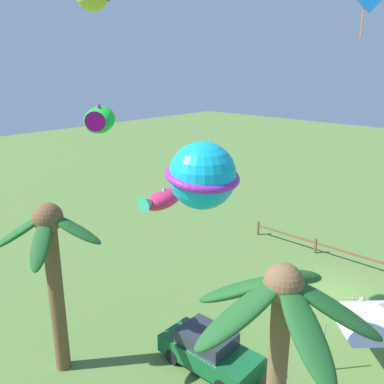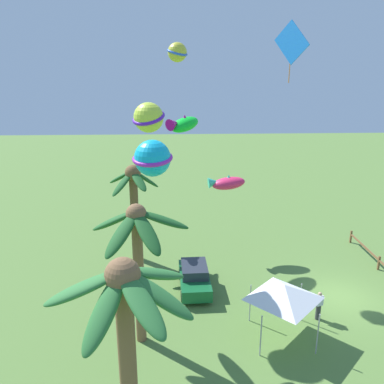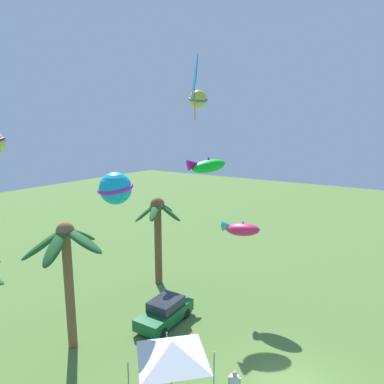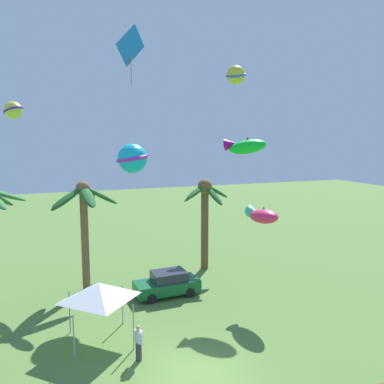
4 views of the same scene
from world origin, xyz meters
TOP-DOWN VIEW (x-y plane):
  - ground_plane at (0.00, 0.00)m, footprint 120.00×120.00m
  - palm_tree_0 at (5.39, 12.14)m, footprint 3.87×3.62m
  - palm_tree_1 at (-3.25, 11.13)m, footprint 4.44×4.68m
  - palm_tree_2 at (-8.83, 10.98)m, footprint 4.66×4.71m
  - parked_car_0 at (1.29, 8.32)m, footprint 3.95×1.84m
  - spectator_0 at (-2.00, 2.03)m, footprint 0.35×0.52m
  - festival_tent at (-3.29, 4.33)m, footprint 2.86×2.86m
  - kite_ball_0 at (-0.24, 10.50)m, footprint 2.46×2.46m
  - kite_ball_1 at (6.20, 9.15)m, footprint 1.82×1.82m
  - kite_ball_2 at (-6.83, 10.20)m, footprint 1.43×1.44m
  - kite_diamond_3 at (-1.57, 4.32)m, footprint 1.54×1.14m
  - kite_fish_4 at (6.76, 8.81)m, footprint 2.78×2.62m
  - kite_fish_5 at (6.35, 5.89)m, footprint 1.34×2.69m

SIDE VIEW (x-z plane):
  - ground_plane at x=0.00m, z-range 0.00..0.00m
  - parked_car_0 at x=1.29m, z-range 0.00..1.51m
  - spectator_0 at x=-2.00m, z-range 0.02..1.61m
  - festival_tent at x=-3.29m, z-range 1.04..3.89m
  - palm_tree_0 at x=5.39m, z-range 1.43..8.08m
  - kite_fish_5 at x=6.35m, z-range 4.50..5.65m
  - palm_tree_1 at x=-3.25m, z-range 1.77..8.72m
  - palm_tree_2 at x=-8.83m, z-range 1.82..9.02m
  - kite_ball_0 at x=-0.24m, z-range 7.39..9.22m
  - kite_fish_4 at x=6.76m, z-range 8.41..9.69m
  - kite_ball_2 at x=-6.83m, z-range 10.59..11.54m
  - kite_ball_1 at x=6.20m, z-range 12.93..14.11m
  - kite_diamond_3 at x=-1.57m, z-range 12.28..14.90m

